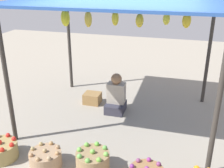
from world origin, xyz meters
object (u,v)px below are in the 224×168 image
object	(u,v)px
basket_red_tomatoes	(1,150)
basket_potatoes	(46,159)
wooden_crate_near_vendor	(92,98)
vendor_person	(116,97)
basket_green_apples	(93,161)

from	to	relation	value
basket_red_tomatoes	basket_potatoes	bearing A→B (deg)	-0.07
basket_potatoes	wooden_crate_near_vendor	world-z (taller)	basket_potatoes
vendor_person	basket_green_apples	xyz separation A→B (m)	(0.14, -1.80, -0.15)
basket_potatoes	basket_red_tomatoes	bearing A→B (deg)	179.93
basket_potatoes	wooden_crate_near_vendor	distance (m)	2.09
wooden_crate_near_vendor	basket_potatoes	bearing A→B (deg)	-89.00
vendor_person	basket_green_apples	size ratio (longest dim) A/B	1.68
vendor_person	basket_green_apples	world-z (taller)	vendor_person
basket_green_apples	vendor_person	bearing A→B (deg)	94.49
wooden_crate_near_vendor	basket_green_apples	bearing A→B (deg)	-70.49
basket_red_tomatoes	basket_potatoes	distance (m)	0.73
vendor_person	basket_green_apples	bearing A→B (deg)	-85.51
wooden_crate_near_vendor	basket_red_tomatoes	bearing A→B (deg)	-108.36
basket_red_tomatoes	wooden_crate_near_vendor	world-z (taller)	basket_red_tomatoes
basket_potatoes	wooden_crate_near_vendor	bearing A→B (deg)	91.00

